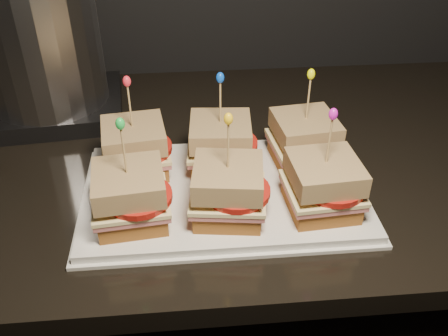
{
  "coord_description": "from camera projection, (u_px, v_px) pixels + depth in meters",
  "views": [
    {
      "loc": [
        -0.79,
        0.92,
        1.38
      ],
      "look_at": [
        -0.73,
        1.53,
        0.95
      ],
      "focal_mm": 40.0,
      "sensor_mm": 36.0,
      "label": 1
    }
  ],
  "objects": [
    {
      "name": "sandwich_0_bread_bot",
      "position": [
        137.0,
        163.0,
        0.8
      ],
      "size": [
        0.1,
        0.1,
        0.03
      ],
      "primitive_type": "cube",
      "rotation": [
        0.0,
        0.0,
        0.13
      ],
      "color": "brown",
      "rests_on": "platter"
    },
    {
      "name": "sandwich_1_bread_bot",
      "position": [
        221.0,
        159.0,
        0.81
      ],
      "size": [
        0.1,
        0.1,
        0.03
      ],
      "primitive_type": "cube",
      "rotation": [
        0.0,
        0.0,
        -0.08
      ],
      "color": "brown",
      "rests_on": "platter"
    },
    {
      "name": "sandwich_3_ham",
      "position": [
        131.0,
        203.0,
        0.69
      ],
      "size": [
        0.11,
        0.11,
        0.01
      ],
      "primitive_type": "cube",
      "rotation": [
        0.0,
        0.0,
        0.1
      ],
      "color": "#C05F62",
      "rests_on": "sandwich_3_bread_bot"
    },
    {
      "name": "sandwich_0_cheese",
      "position": [
        135.0,
        150.0,
        0.79
      ],
      "size": [
        0.12,
        0.11,
        0.01
      ],
      "primitive_type": "cube",
      "rotation": [
        0.0,
        0.0,
        0.13
      ],
      "color": "#FEEA9D",
      "rests_on": "sandwich_0_ham"
    },
    {
      "name": "sandwich_1_pick",
      "position": [
        220.0,
        105.0,
        0.75
      ],
      "size": [
        0.0,
        0.0,
        0.09
      ],
      "primitive_type": "cylinder",
      "color": "tan",
      "rests_on": "sandwich_1_bread_top"
    },
    {
      "name": "sandwich_3_frill",
      "position": [
        120.0,
        124.0,
        0.62
      ],
      "size": [
        0.01,
        0.01,
        0.02
      ],
      "primitive_type": "ellipsoid",
      "color": "green",
      "rests_on": "sandwich_3_pick"
    },
    {
      "name": "sandwich_2_pick",
      "position": [
        308.0,
        101.0,
        0.76
      ],
      "size": [
        0.0,
        0.0,
        0.09
      ],
      "primitive_type": "cylinder",
      "color": "tan",
      "rests_on": "sandwich_2_bread_top"
    },
    {
      "name": "sandwich_3_bread_top",
      "position": [
        128.0,
        182.0,
        0.67
      ],
      "size": [
        0.1,
        0.1,
        0.03
      ],
      "primitive_type": "cube",
      "rotation": [
        0.0,
        0.0,
        0.1
      ],
      "color": "brown",
      "rests_on": "sandwich_3_tomato"
    },
    {
      "name": "sandwich_5_cheese",
      "position": [
        323.0,
        188.0,
        0.71
      ],
      "size": [
        0.11,
        0.11,
        0.01
      ],
      "primitive_type": "cube",
      "rotation": [
        0.0,
        0.0,
        0.07
      ],
      "color": "#FEEA9D",
      "rests_on": "sandwich_5_ham"
    },
    {
      "name": "granite_slab",
      "position": [
        209.0,
        159.0,
        0.9
      ],
      "size": [
        2.7,
        0.7,
        0.04
      ],
      "primitive_type": "cube",
      "color": "black",
      "rests_on": "cabinet"
    },
    {
      "name": "sandwich_3_pick",
      "position": [
        124.0,
        154.0,
        0.64
      ],
      "size": [
        0.0,
        0.0,
        0.09
      ],
      "primitive_type": "cylinder",
      "color": "tan",
      "rests_on": "sandwich_3_bread_top"
    },
    {
      "name": "sandwich_3_cheese",
      "position": [
        131.0,
        199.0,
        0.69
      ],
      "size": [
        0.11,
        0.11,
        0.01
      ],
      "primitive_type": "cube",
      "rotation": [
        0.0,
        0.0,
        0.1
      ],
      "color": "#FEEA9D",
      "rests_on": "sandwich_3_ham"
    },
    {
      "name": "sandwich_2_ham",
      "position": [
        303.0,
        146.0,
        0.81
      ],
      "size": [
        0.11,
        0.11,
        0.01
      ],
      "primitive_type": "cube",
      "rotation": [
        0.0,
        0.0,
        0.11
      ],
      "color": "#C05F62",
      "rests_on": "sandwich_2_bread_bot"
    },
    {
      "name": "appliance_base",
      "position": [
        54.0,
        106.0,
        0.99
      ],
      "size": [
        0.28,
        0.24,
        0.03
      ],
      "primitive_type": "cube",
      "rotation": [
        0.0,
        0.0,
        0.09
      ],
      "color": "#262628",
      "rests_on": "granite_slab"
    },
    {
      "name": "sandwich_1_ham",
      "position": [
        221.0,
        150.0,
        0.8
      ],
      "size": [
        0.11,
        0.11,
        0.01
      ],
      "primitive_type": "cube",
      "rotation": [
        0.0,
        0.0,
        -0.08
      ],
      "color": "#C05F62",
      "rests_on": "sandwich_1_bread_bot"
    },
    {
      "name": "platter_rim",
      "position": [
        224.0,
        195.0,
        0.78
      ],
      "size": [
        0.44,
        0.28,
        0.01
      ],
      "primitive_type": "cube",
      "color": "white",
      "rests_on": "granite_slab"
    },
    {
      "name": "sandwich_5_tomato",
      "position": [
        333.0,
        186.0,
        0.7
      ],
      "size": [
        0.09,
        0.09,
        0.01
      ],
      "primitive_type": "cylinder",
      "color": "#B11B12",
      "rests_on": "sandwich_5_cheese"
    },
    {
      "name": "sandwich_4_bread_bot",
      "position": [
        228.0,
        206.0,
        0.71
      ],
      "size": [
        0.1,
        0.1,
        0.03
      ],
      "primitive_type": "cube",
      "rotation": [
        0.0,
        0.0,
        -0.13
      ],
      "color": "brown",
      "rests_on": "platter"
    },
    {
      "name": "sandwich_3_bread_bot",
      "position": [
        132.0,
        212.0,
        0.7
      ],
      "size": [
        0.1,
        0.1,
        0.03
      ],
      "primitive_type": "cube",
      "rotation": [
        0.0,
        0.0,
        0.1
      ],
      "color": "brown",
      "rests_on": "platter"
    },
    {
      "name": "sandwich_1_cheese",
      "position": [
        221.0,
        146.0,
        0.8
      ],
      "size": [
        0.11,
        0.11,
        0.01
      ],
      "primitive_type": "cube",
      "rotation": [
        0.0,
        0.0,
        -0.08
      ],
      "color": "#FEEA9D",
      "rests_on": "sandwich_1_ham"
    },
    {
      "name": "sandwich_0_frill",
      "position": [
        127.0,
        81.0,
        0.72
      ],
      "size": [
        0.01,
        0.01,
        0.02
      ],
      "primitive_type": "ellipsoid",
      "color": "red",
      "rests_on": "sandwich_0_pick"
    },
    {
      "name": "sandwich_5_ham",
      "position": [
        322.0,
        192.0,
        0.71
      ],
      "size": [
        0.11,
        0.11,
        0.01
      ],
      "primitive_type": "cube",
      "rotation": [
        0.0,
        0.0,
        0.07
      ],
      "color": "#C05F62",
      "rests_on": "sandwich_5_bread_bot"
    },
    {
      "name": "sandwich_5_frill",
      "position": [
        333.0,
        114.0,
        0.64
      ],
      "size": [
        0.01,
        0.01,
        0.02
      ],
      "primitive_type": "ellipsoid",
      "color": "#CB18B4",
      "rests_on": "sandwich_5_pick"
    },
    {
      "name": "sandwich_0_bread_top",
      "position": [
        133.0,
        135.0,
        0.77
      ],
      "size": [
        0.11,
        0.11,
        0.03
      ],
      "primitive_type": "cube",
      "rotation": [
        0.0,
        0.0,
        0.13
      ],
      "color": "brown",
      "rests_on": "sandwich_0_tomato"
    },
    {
      "name": "appliance_body",
      "position": [
        36.0,
        27.0,
        0.89
      ],
      "size": [
        0.22,
        0.22,
        0.29
      ],
      "primitive_type": "cylinder",
      "color": "silver",
      "rests_on": "appliance_base"
    },
    {
      "name": "sandwich_1_bread_top",
      "position": [
        220.0,
        131.0,
        0.78
      ],
      "size": [
        0.1,
        0.1,
        0.03
      ],
      "primitive_type": "cube",
      "rotation": [
        0.0,
        0.0,
        -0.08
      ],
      "color": "brown",
      "rests_on": "sandwich_1_tomato"
    },
    {
      "name": "sandwich_0_pick",
      "position": [
        130.0,
        109.0,
        0.74
      ],
      "size": [
        0.0,
        0.0,
        0.09
      ],
      "primitive_type": "cylinder",
      "color": "tan",
      "rests_on": "sandwich_0_bread_top"
    },
    {
      "name": "sandwich_4_frill",
      "position": [
        228.0,
        119.0,
        0.63
      ],
      "size": [
        0.01,
        0.01,
        0.02
      ],
      "primitive_type": "ellipsoid",
      "color": "yellow",
      "rests_on": "sandwich_4_pick"
    },
    {
      "name": "sandwich_2_bread_top",
      "position": [
        305.0,
        127.0,
        0.79
      ],
      "size": [
        0.1,
        0.1,
        0.03
      ],
      "primitive_type": "cube",
      "rotation": [
        0.0,
        0.0,
        0.11
      ],
      "color": "brown",
      "rests_on": "sandwich_2_tomato"
    },
    {
      "name": "sandwich_4_ham",
      "position": [
        228.0,
        197.0,
        0.7
      ],
      "size": [
        0.11,
        0.11,
        0.01
      ],
      "primitive_type": "cube",
      "rotation": [
        0.0,
        0.0,
        -0.13
      ],
      "color": "#C05F62",
      "rests_on": "sandwich_4_bread_bot"
    },
    {
      "name": "platter",
      "position": [
        224.0,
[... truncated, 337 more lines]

